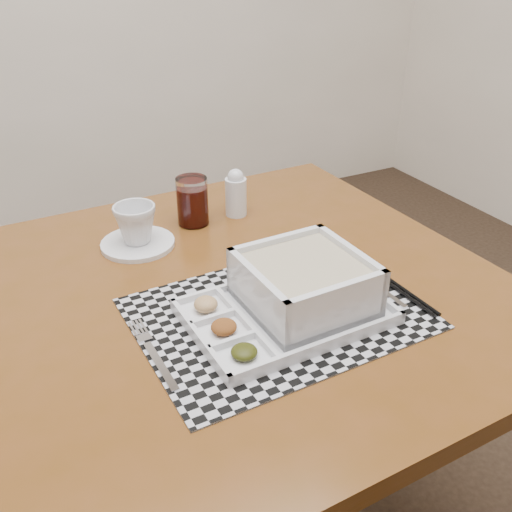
# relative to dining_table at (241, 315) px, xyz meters

# --- Properties ---
(dining_table) EXTENTS (0.95, 0.95, 0.69)m
(dining_table) POSITION_rel_dining_table_xyz_m (0.00, 0.00, 0.00)
(dining_table) COLOR #5B3510
(dining_table) RESTS_ON ground
(placemat) EXTENTS (0.47, 0.36, 0.00)m
(placemat) POSITION_rel_dining_table_xyz_m (0.01, -0.11, 0.07)
(placemat) COLOR #B0B0B8
(placemat) RESTS_ON dining_table
(serving_tray) EXTENTS (0.33, 0.23, 0.10)m
(serving_tray) POSITION_rel_dining_table_xyz_m (0.05, -0.13, 0.11)
(serving_tray) COLOR silver
(serving_tray) RESTS_ON placemat
(fork) EXTENTS (0.02, 0.19, 0.00)m
(fork) POSITION_rel_dining_table_xyz_m (-0.21, -0.12, 0.08)
(fork) COLOR silver
(fork) RESTS_ON placemat
(spoon) EXTENTS (0.04, 0.18, 0.01)m
(spoon) POSITION_rel_dining_table_xyz_m (0.21, -0.07, 0.08)
(spoon) COLOR silver
(spoon) RESTS_ON placemat
(chopsticks) EXTENTS (0.02, 0.24, 0.01)m
(chopsticks) POSITION_rel_dining_table_xyz_m (0.24, -0.13, 0.08)
(chopsticks) COLOR black
(chopsticks) RESTS_ON placemat
(saucer) EXTENTS (0.15, 0.15, 0.01)m
(saucer) POSITION_rel_dining_table_xyz_m (-0.12, 0.23, 0.08)
(saucer) COLOR silver
(saucer) RESTS_ON dining_table
(cup) EXTENTS (0.10, 0.10, 0.08)m
(cup) POSITION_rel_dining_table_xyz_m (-0.12, 0.23, 0.12)
(cup) COLOR silver
(cup) RESTS_ON saucer
(juice_glass) EXTENTS (0.07, 0.07, 0.11)m
(juice_glass) POSITION_rel_dining_table_xyz_m (0.02, 0.27, 0.12)
(juice_glass) COLOR white
(juice_glass) RESTS_ON dining_table
(creamer_bottle) EXTENTS (0.05, 0.05, 0.11)m
(creamer_bottle) POSITION_rel_dining_table_xyz_m (0.12, 0.27, 0.12)
(creamer_bottle) COLOR silver
(creamer_bottle) RESTS_ON dining_table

